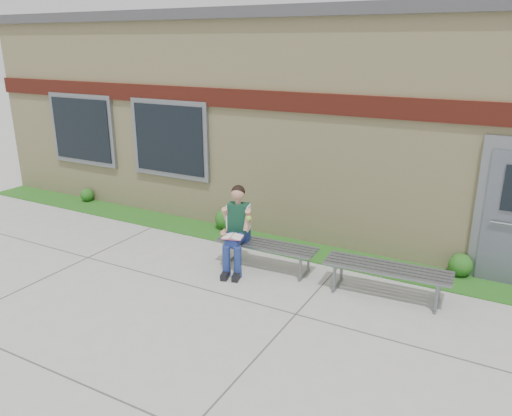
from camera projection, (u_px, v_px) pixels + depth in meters
The scene contains 9 objects.
ground at pixel (216, 313), 6.97m from camera, with size 80.00×80.00×0.00m, color #9E9E99.
grass_strip at pixel (293, 248), 9.13m from camera, with size 16.00×0.80×0.02m, color #245316.
school_building at pixel (358, 112), 11.29m from camera, with size 16.20×6.22×4.20m.
bench_left at pixel (266, 249), 8.24m from camera, with size 1.71×0.55×0.44m.
bench_right at pixel (387, 274), 7.32m from camera, with size 1.86×0.62×0.48m.
girl at pixel (236, 228), 8.15m from camera, with size 0.60×0.90×1.39m.
shrub_west at pixel (87, 195), 11.77m from camera, with size 0.30×0.30×0.30m, color #245316.
shrub_mid at pixel (225, 219), 10.00m from camera, with size 0.41×0.41×0.41m, color #245316.
shrub_east at pixel (461, 265), 7.99m from camera, with size 0.37×0.37×0.37m, color #245316.
Camera 1 is at (3.44, -5.12, 3.59)m, focal length 35.00 mm.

